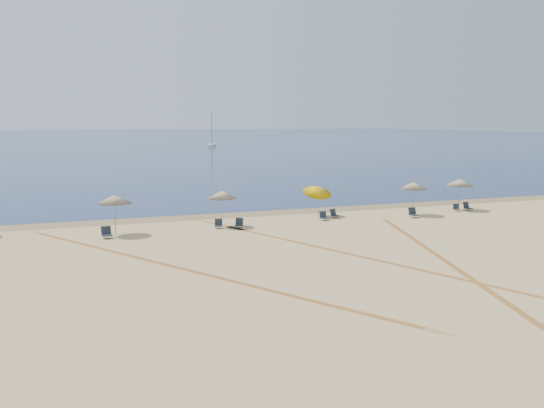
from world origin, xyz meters
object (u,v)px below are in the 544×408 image
Objects in this scene: chair_1 at (107,233)px; chair_7 at (456,208)px; chair_3 at (239,223)px; chair_5 at (334,214)px; umbrella_1 at (114,199)px; umbrella_4 at (413,185)px; chair_6 at (413,213)px; umbrella_2 at (222,195)px; umbrella_5 at (460,182)px; umbrella_3 at (318,190)px; chair_8 at (467,207)px; chair_4 at (324,216)px; sailboat_1 at (212,136)px; chair_2 at (219,224)px.

chair_1 is 1.09× the size of chair_7.
chair_5 is at bearing 32.52° from chair_3.
chair_5 is (16.05, 1.06, -2.02)m from umbrella_1.
umbrella_4 is at bearing -151.37° from chair_7.
chair_1 is at bearing -154.90° from chair_7.
chair_3 is 1.05× the size of chair_6.
umbrella_2 is at bearing 3.54° from chair_1.
umbrella_1 is 8.46m from chair_3.
chair_3 is at bearing -176.00° from umbrella_5.
umbrella_2 is at bearing -168.76° from umbrella_3.
umbrella_2 reaches higher than chair_6.
umbrella_5 is at bearing 135.50° from chair_8.
chair_4 is 11.93m from chair_7.
umbrella_1 reaches higher than chair_5.
umbrella_3 is at bearing 11.24° from umbrella_2.
umbrella_1 is at bearing -156.64° from chair_7.
sailboat_1 is (13.01, 116.81, 0.66)m from umbrella_4.
sailboat_1 reaches higher than umbrella_2.
chair_2 is 0.96× the size of chair_6.
umbrella_3 is 3.51× the size of chair_1.
umbrella_5 reaches higher than chair_6.
chair_4 reaches higher than chair_7.
chair_2 is (6.80, -0.00, -2.04)m from umbrella_1.
chair_6 is (6.68, -2.82, -1.74)m from umbrella_3.
umbrella_2 is 3.61× the size of chair_7.
chair_7 is at bearing 15.28° from chair_2.
umbrella_5 is at bearing 16.44° from chair_2.
umbrella_5 reaches higher than chair_7.
umbrella_1 is 3.44× the size of chair_3.
umbrella_2 reaches higher than chair_5.
chair_6 is at bearing -6.23° from chair_1.
chair_2 is (7.42, 0.85, -0.05)m from chair_1.
umbrella_2 is at bearing -157.67° from chair_7.
chair_8 is at bearing -75.17° from sailboat_1.
chair_7 is (18.60, 0.90, -0.02)m from chair_3.
umbrella_5 is 20.68m from chair_2.
chair_4 is (-7.43, 0.27, -2.03)m from umbrella_4.
chair_6 is at bearing 21.37° from chair_3.
chair_4 is 0.87× the size of chair_6.
chair_8 is at bearing 26.26° from chair_3.
chair_5 is (-11.30, -0.10, -1.97)m from umbrella_5.
umbrella_4 is 3.24× the size of chair_5.
chair_4 is 13.02m from chair_8.
umbrella_4 is at bearing -3.20° from chair_4.
sailboat_1 is at bearing 83.64° from umbrella_4.
umbrella_1 is 27.98m from chair_8.
sailboat_1 is (7.44, 116.24, 2.68)m from chair_8.
umbrella_2 is 0.94× the size of umbrella_3.
chair_2 is at bearing -0.13° from chair_1.
sailboat_1 is (13.52, 117.69, 2.65)m from chair_6.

